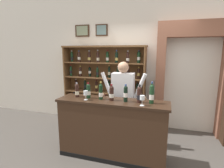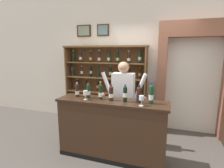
{
  "view_description": "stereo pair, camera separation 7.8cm",
  "coord_description": "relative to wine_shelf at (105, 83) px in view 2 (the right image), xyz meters",
  "views": [
    {
      "loc": [
        0.71,
        -2.72,
        1.85
      ],
      "look_at": [
        -0.21,
        0.28,
        1.26
      ],
      "focal_mm": 28.32,
      "sensor_mm": 36.0,
      "label": 1
    },
    {
      "loc": [
        0.79,
        -2.7,
        1.85
      ],
      "look_at": [
        -0.21,
        0.28,
        1.26
      ],
      "focal_mm": 28.32,
      "sensor_mm": 36.0,
      "label": 2
    }
  ],
  "objects": [
    {
      "name": "ground_plane",
      "position": [
        0.76,
        -1.35,
        -1.07
      ],
      "size": [
        14.0,
        14.0,
        0.02
      ],
      "primitive_type": "cube",
      "color": "#47423D"
    },
    {
      "name": "back_wall",
      "position": [
        0.75,
        0.28,
        0.64
      ],
      "size": [
        12.0,
        0.19,
        3.39
      ],
      "color": "silver",
      "rests_on": "ground"
    },
    {
      "name": "wine_shelf",
      "position": [
        0.0,
        0.0,
        0.0
      ],
      "size": [
        2.08,
        0.34,
        1.97
      ],
      "color": "brown",
      "rests_on": "ground"
    },
    {
      "name": "archway_doorway",
      "position": [
        2.01,
        0.14,
        0.34
      ],
      "size": [
        1.51,
        0.45,
        2.46
      ],
      "color": "brown",
      "rests_on": "ground"
    },
    {
      "name": "tasting_counter",
      "position": [
        0.63,
        -1.35,
        -0.54
      ],
      "size": [
        1.88,
        0.49,
        1.03
      ],
      "color": "#382316",
      "rests_on": "ground"
    },
    {
      "name": "shopkeeper",
      "position": [
        0.69,
        -0.82,
        -0.04
      ],
      "size": [
        0.92,
        0.22,
        1.65
      ],
      "color": "#2D3347",
      "rests_on": "ground"
    },
    {
      "name": "tasting_bottle_super_tuscan",
      "position": [
        -0.04,
        -1.31,
        0.1
      ],
      "size": [
        0.07,
        0.07,
        0.26
      ],
      "color": "black",
      "rests_on": "tasting_counter"
    },
    {
      "name": "tasting_bottle_brunello",
      "position": [
        0.19,
        -1.32,
        0.1
      ],
      "size": [
        0.07,
        0.07,
        0.28
      ],
      "color": "black",
      "rests_on": "tasting_counter"
    },
    {
      "name": "tasting_bottle_prosecco",
      "position": [
        0.42,
        -1.34,
        0.11
      ],
      "size": [
        0.07,
        0.07,
        0.31
      ],
      "color": "black",
      "rests_on": "tasting_counter"
    },
    {
      "name": "tasting_bottle_grappa",
      "position": [
        0.62,
        -1.35,
        0.1
      ],
      "size": [
        0.07,
        0.07,
        0.28
      ],
      "color": "black",
      "rests_on": "tasting_counter"
    },
    {
      "name": "tasting_bottle_chianti",
      "position": [
        0.86,
        -1.36,
        0.11
      ],
      "size": [
        0.07,
        0.07,
        0.29
      ],
      "color": "black",
      "rests_on": "tasting_counter"
    },
    {
      "name": "tasting_bottle_riserva",
      "position": [
        1.08,
        -1.34,
        0.11
      ],
      "size": [
        0.08,
        0.08,
        0.29
      ],
      "color": "black",
      "rests_on": "tasting_counter"
    },
    {
      "name": "tasting_bottle_rosso",
      "position": [
        1.27,
        -1.33,
        0.13
      ],
      "size": [
        0.07,
        0.07,
        0.35
      ],
      "color": "#19381E",
      "rests_on": "tasting_counter"
    },
    {
      "name": "wine_glass_left",
      "position": [
        1.15,
        -1.49,
        0.09
      ],
      "size": [
        0.07,
        0.07,
        0.16
      ],
      "color": "silver",
      "rests_on": "tasting_counter"
    },
    {
      "name": "wine_glass_spare",
      "position": [
        0.2,
        -1.45,
        0.09
      ],
      "size": [
        0.07,
        0.07,
        0.16
      ],
      "color": "silver",
      "rests_on": "tasting_counter"
    }
  ]
}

